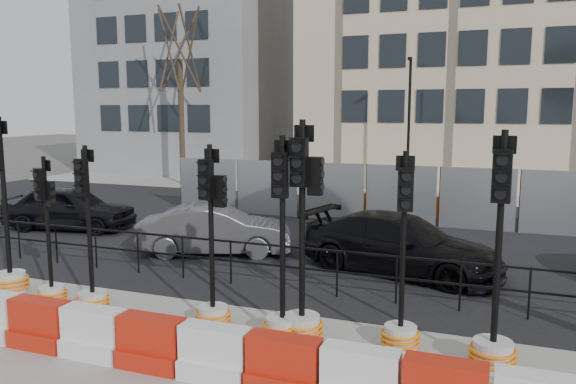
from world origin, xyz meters
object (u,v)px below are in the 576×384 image
at_px(traffic_signal_h, 494,322).
at_px(car_c, 401,244).
at_px(traffic_signal_a, 8,258).
at_px(car_a, 69,208).
at_px(traffic_signal_d, 212,286).

distance_m(traffic_signal_h, car_c, 4.95).
height_order(traffic_signal_a, car_a, traffic_signal_a).
height_order(traffic_signal_d, traffic_signal_h, traffic_signal_h).
bearing_deg(traffic_signal_d, car_a, 152.95).
xyz_separation_m(traffic_signal_a, car_a, (-3.27, 5.46, -0.05)).
bearing_deg(traffic_signal_a, traffic_signal_h, 15.15).
xyz_separation_m(traffic_signal_d, traffic_signal_h, (4.62, 0.05, -0.04)).
height_order(traffic_signal_a, traffic_signal_h, traffic_signal_a).
relative_size(traffic_signal_d, traffic_signal_h, 0.91).
xyz_separation_m(traffic_signal_a, traffic_signal_h, (9.50, -0.14, -0.03)).
relative_size(traffic_signal_a, car_c, 0.72).
bearing_deg(traffic_signal_h, traffic_signal_a, -176.53).
distance_m(traffic_signal_d, car_c, 5.19).
distance_m(traffic_signal_a, traffic_signal_h, 9.50).
bearing_deg(traffic_signal_d, traffic_signal_h, 8.37).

